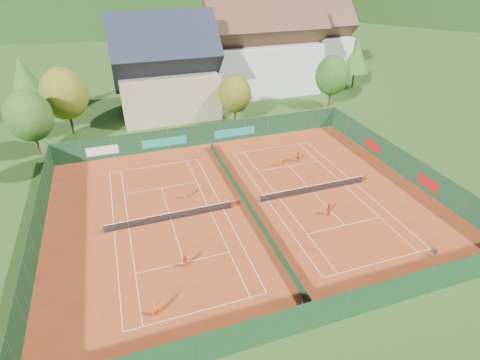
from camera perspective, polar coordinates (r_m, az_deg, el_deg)
The scene contains 33 objects.
ground at distance 39.85m, azimuth 0.93°, elevation -3.90°, with size 600.00×600.00×0.00m, color #274916.
clay_pad at distance 39.83m, azimuth 0.93°, elevation -3.87°, with size 40.00×32.00×0.01m, color #AA3C19.
court_markings_left at distance 38.36m, azimuth -10.46°, elevation -6.01°, with size 11.03×23.83×0.00m.
court_markings_right at distance 42.77m, azimuth 11.08°, elevation -1.80°, with size 11.03×23.83×0.00m.
tennis_net_left at distance 38.08m, azimuth -10.30°, elevation -5.37°, with size 13.30×0.10×1.02m.
tennis_net_right at distance 42.58m, azimuth 11.33°, elevation -1.20°, with size 13.30×0.10×1.02m.
court_divider at distance 39.55m, azimuth 0.94°, elevation -3.28°, with size 0.03×28.80×1.00m.
fence_north at distance 52.44m, azimuth -5.46°, elevation 6.90°, with size 40.00×0.10×3.00m.
fence_south at distance 28.19m, azimuth 12.62°, elevation -19.08°, with size 40.00×0.04×3.00m.
fence_west at distance 38.39m, azimuth -28.67°, elevation -7.10°, with size 0.04×32.00×3.00m.
fence_east at distance 48.70m, azimuth 23.69°, elevation 2.29°, with size 0.09×32.00×3.00m.
chalet at distance 63.34m, azimuth -11.25°, elevation 15.69°, with size 16.20×12.00×16.00m.
hotel_block_a at distance 73.65m, azimuth 3.41°, elevation 18.92°, with size 21.60×11.00×17.25m.
hotel_block_b at distance 86.81m, azimuth 10.44°, elevation 19.84°, with size 17.28×10.00×15.50m.
tree_west_front at distance 54.68m, azimuth -29.51°, elevation 8.44°, with size 5.72×5.72×8.69m.
tree_west_mid at distance 59.50m, azimuth -25.20°, elevation 11.83°, with size 6.44×6.44×9.78m.
tree_west_back at distance 67.88m, azimuth -30.04°, elevation 13.35°, with size 5.60×5.60×10.00m.
tree_center at distance 58.30m, azimuth -0.80°, elevation 12.98°, with size 5.01×5.01×7.60m.
tree_east_front at distance 67.32m, azimuth 13.89°, elevation 15.20°, with size 5.72×5.72×8.69m.
tree_east_mid at distance 79.06m, azimuth 17.34°, elevation 17.52°, with size 5.04×5.04×9.00m.
tree_east_back at distance 81.47m, azimuth 9.22°, elevation 19.32°, with size 7.15×7.15×10.86m.
mountain_backdrop at distance 274.34m, azimuth -10.54°, elevation 17.41°, with size 820.00×530.00×242.00m.
ball_hopper at distance 37.44m, azimuth 27.49°, elevation -9.61°, with size 0.34×0.34×0.80m.
loose_ball_0 at distance 32.84m, azimuth -14.94°, elevation -14.21°, with size 0.07×0.07×0.07m, color #CCD833.
loose_ball_1 at distance 35.39m, azimuth 12.76°, elevation -9.94°, with size 0.07×0.07×0.07m, color #CCD833.
loose_ball_2 at distance 40.66m, azimuth -0.21°, elevation -3.01°, with size 0.07×0.07×0.07m, color #CCD833.
loose_ball_3 at distance 43.21m, azimuth -6.10°, elevation -0.95°, with size 0.07×0.07×0.07m, color #CCD833.
player_left_near at distance 29.38m, azimuth -12.76°, elevation -18.71°, with size 0.53×0.35×1.45m, color #F45715.
player_left_mid at distance 32.58m, azimuth -8.29°, elevation -12.20°, with size 0.64×0.50×1.31m, color #D74A13.
player_left_far at distance 40.90m, azimuth -8.32°, elevation -2.16°, with size 0.80×0.46×1.24m, color #EA4B14.
player_right_near at distance 39.06m, azimuth 13.36°, elevation -4.33°, with size 0.85×0.35×1.45m, color #D14612.
player_right_far_a at distance 47.16m, azimuth 6.14°, elevation 2.91°, with size 0.68×0.44×1.39m, color #CA3F12.
player_right_far_b at distance 48.53m, azimuth 8.79°, elevation 3.56°, with size 1.28×0.41×1.38m, color #D15212.
Camera 1 is at (-11.17, -30.69, 22.81)m, focal length 28.00 mm.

